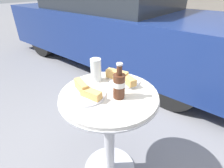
{
  "coord_description": "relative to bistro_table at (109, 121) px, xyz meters",
  "views": [
    {
      "loc": [
        0.58,
        -0.67,
        1.31
      ],
      "look_at": [
        0.0,
        0.03,
        0.79
      ],
      "focal_mm": 28.0,
      "sensor_mm": 36.0,
      "label": 1
    }
  ],
  "objects": [
    {
      "name": "lunch_plate_far",
      "position": [
        -0.02,
        0.16,
        0.24
      ],
      "size": [
        0.24,
        0.2,
        0.07
      ],
      "color": "white",
      "rests_on": "bistro_table"
    },
    {
      "name": "parked_car",
      "position": [
        -1.42,
        1.89,
        0.15
      ],
      "size": [
        4.43,
        1.75,
        1.4
      ],
      "color": "navy",
      "rests_on": "ground_plane"
    },
    {
      "name": "drinking_glass",
      "position": [
        -0.17,
        0.07,
        0.29
      ],
      "size": [
        0.07,
        0.07,
        0.15
      ],
      "color": "#C68923",
      "rests_on": "bistro_table"
    },
    {
      "name": "lunch_plate_near",
      "position": [
        -0.09,
        -0.11,
        0.24
      ],
      "size": [
        0.24,
        0.24,
        0.07
      ],
      "color": "white",
      "rests_on": "bistro_table"
    },
    {
      "name": "bistro_table",
      "position": [
        0.0,
        0.0,
        0.0
      ],
      "size": [
        0.61,
        0.61,
        0.74
      ],
      "color": "#B7B7BC",
      "rests_on": "ground_plane"
    },
    {
      "name": "cola_bottle_left",
      "position": [
        0.07,
        0.01,
        0.3
      ],
      "size": [
        0.07,
        0.07,
        0.21
      ],
      "color": "#4C2819",
      "rests_on": "bistro_table"
    }
  ]
}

